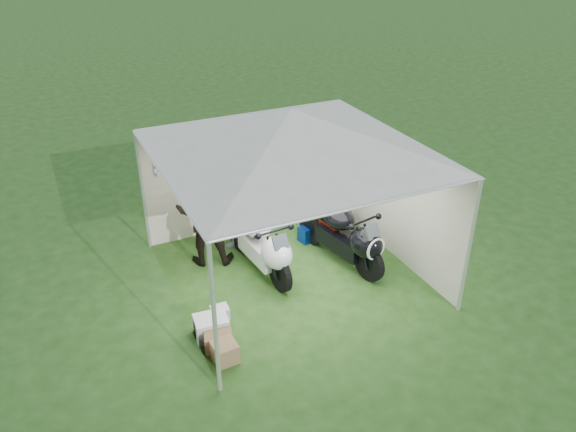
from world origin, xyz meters
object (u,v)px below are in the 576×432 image
motorcycle_black (345,234)px  crate_2 (220,313)px  person_dark_jacket (204,212)px  canopy_tent (291,135)px  crate_1 (225,352)px  crate_0 (211,327)px  person_blue_jacket (231,198)px  motorcycle_white (261,243)px  equipment_box (336,219)px  crate_3 (218,341)px  paddock_stand (310,233)px

motorcycle_black → crate_2: 2.63m
motorcycle_black → person_dark_jacket: person_dark_jacket is taller
canopy_tent → crate_1: canopy_tent is taller
canopy_tent → motorcycle_black: bearing=-4.5°
canopy_tent → crate_0: canopy_tent is taller
person_blue_jacket → crate_0: (-1.22, -2.36, -0.80)m
motorcycle_white → crate_0: 1.88m
equipment_box → person_blue_jacket: bearing=169.0°
equipment_box → crate_3: bearing=-144.8°
crate_2 → paddock_stand: bearing=32.7°
motorcycle_white → person_dark_jacket: size_ratio=1.08×
equipment_box → crate_3: 3.97m
equipment_box → motorcycle_white: bearing=-158.9°
canopy_tent → motorcycle_white: (-0.41, 0.29, -1.99)m
crate_1 → crate_2: (0.25, 0.92, -0.05)m
canopy_tent → crate_2: size_ratio=20.77×
motorcycle_white → person_dark_jacket: person_dark_jacket is taller
person_dark_jacket → crate_0: 2.24m
person_dark_jacket → person_blue_jacket: (0.64, 0.37, -0.03)m
canopy_tent → crate_2: canopy_tent is taller
crate_0 → crate_1: bearing=-90.0°
motorcycle_black → equipment_box: motorcycle_black is taller
person_dark_jacket → crate_2: 1.92m
person_blue_jacket → crate_2: (-0.98, -2.03, -0.86)m
canopy_tent → motorcycle_white: canopy_tent is taller
person_dark_jacket → crate_1: size_ratio=5.94×
motorcycle_black → person_dark_jacket: 2.50m
canopy_tent → crate_3: 3.26m
canopy_tent → person_dark_jacket: canopy_tent is taller
equipment_box → crate_3: (-3.24, -2.29, -0.10)m
paddock_stand → crate_1: paddock_stand is taller
person_blue_jacket → crate_1: person_blue_jacket is taller
equipment_box → crate_1: 4.13m
canopy_tent → person_dark_jacket: size_ratio=2.85×
canopy_tent → person_blue_jacket: bearing=110.4°
motorcycle_black → person_blue_jacket: (-1.55, 1.50, 0.37)m
canopy_tent → crate_1: (-1.75, -1.53, -2.43)m
person_blue_jacket → motorcycle_black: bearing=77.3°
person_dark_jacket → crate_0: bearing=95.0°
crate_3 → crate_2: bearing=69.3°
paddock_stand → crate_3: size_ratio=1.02×
motorcycle_white → paddock_stand: size_ratio=5.28×
canopy_tent → crate_1: 3.36m
person_dark_jacket → crate_3: bearing=97.1°
person_blue_jacket → equipment_box: (2.02, -0.39, -0.73)m
canopy_tent → equipment_box: size_ratio=12.14×
motorcycle_black → equipment_box: bearing=56.1°
person_dark_jacket → equipment_box: (2.66, -0.03, -0.76)m
canopy_tent → crate_2: 2.96m
crate_0 → crate_1: (0.00, -0.59, -0.01)m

